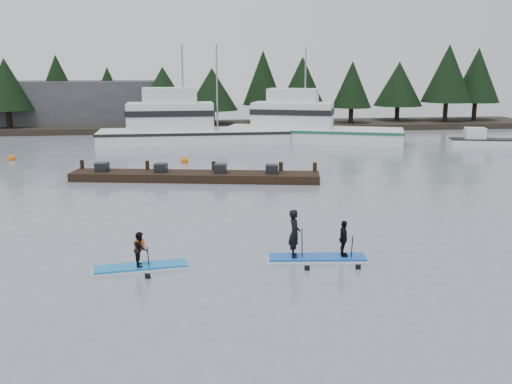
{
  "coord_description": "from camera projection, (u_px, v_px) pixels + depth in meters",
  "views": [
    {
      "loc": [
        -3.19,
        -18.38,
        6.57
      ],
      "look_at": [
        0.0,
        6.0,
        1.1
      ],
      "focal_mm": 40.0,
      "sensor_mm": 36.0,
      "label": 1
    }
  ],
  "objects": [
    {
      "name": "paddleboard_solo",
      "position": [
        141.0,
        257.0,
        18.77
      ],
      "size": [
        3.11,
        1.17,
        1.76
      ],
      "rotation": [
        0.0,
        0.0,
        0.12
      ],
      "color": "blue",
      "rests_on": "ground"
    },
    {
      "name": "buoy_c",
      "position": [
        385.0,
        146.0,
        47.59
      ],
      "size": [
        0.59,
        0.59,
        0.59
      ],
      "primitive_type": "sphere",
      "color": "orange",
      "rests_on": "ground"
    },
    {
      "name": "paddleboard_duo",
      "position": [
        316.0,
        242.0,
        19.61
      ],
      "size": [
        3.42,
        1.36,
        2.24
      ],
      "rotation": [
        0.0,
        0.0,
        -0.11
      ],
      "color": "blue",
      "rests_on": "ground"
    },
    {
      "name": "far_shore",
      "position": [
        212.0,
        126.0,
        60.21
      ],
      "size": [
        70.0,
        8.0,
        0.6
      ],
      "primitive_type": "cube",
      "color": "#2D281E",
      "rests_on": "ground"
    },
    {
      "name": "treeline",
      "position": [
        212.0,
        129.0,
        60.27
      ],
      "size": [
        60.0,
        4.0,
        8.0
      ],
      "primitive_type": null,
      "color": "black",
      "rests_on": "ground"
    },
    {
      "name": "waterfront_building",
      "position": [
        77.0,
        105.0,
        59.9
      ],
      "size": [
        18.0,
        6.0,
        5.0
      ],
      "primitive_type": "cube",
      "color": "#4C4C51",
      "rests_on": "ground"
    },
    {
      "name": "ground",
      "position": [
        279.0,
        261.0,
        19.62
      ],
      "size": [
        160.0,
        160.0,
        0.0
      ],
      "primitive_type": "plane",
      "color": "slate",
      "rests_on": "ground"
    },
    {
      "name": "floating_dock",
      "position": [
        195.0,
        176.0,
        33.24
      ],
      "size": [
        14.56,
        4.69,
        0.48
      ],
      "primitive_type": "cube",
      "rotation": [
        0.0,
        0.0,
        -0.19
      ],
      "color": "black",
      "rests_on": "ground"
    },
    {
      "name": "buoy_a",
      "position": [
        12.0,
        160.0,
        40.4
      ],
      "size": [
        0.5,
        0.5,
        0.5
      ],
      "primitive_type": "sphere",
      "color": "orange",
      "rests_on": "ground"
    },
    {
      "name": "fishing_boat_large",
      "position": [
        188.0,
        135.0,
        48.94
      ],
      "size": [
        16.01,
        4.54,
        9.21
      ],
      "rotation": [
        0.0,
        0.0,
        0.01
      ],
      "color": "white",
      "rests_on": "ground"
    },
    {
      "name": "skiff",
      "position": [
        485.0,
        143.0,
        47.23
      ],
      "size": [
        5.71,
        3.02,
        0.64
      ],
      "primitive_type": "cube",
      "rotation": [
        0.0,
        0.0,
        -0.26
      ],
      "color": "white",
      "rests_on": "ground"
    },
    {
      "name": "buoy_b",
      "position": [
        185.0,
        163.0,
        39.4
      ],
      "size": [
        0.53,
        0.53,
        0.53
      ],
      "primitive_type": "sphere",
      "color": "orange",
      "rests_on": "ground"
    },
    {
      "name": "fishing_boat_medium",
      "position": [
        308.0,
        134.0,
        50.19
      ],
      "size": [
        15.93,
        9.31,
        9.02
      ],
      "rotation": [
        0.0,
        0.0,
        -0.34
      ],
      "color": "white",
      "rests_on": "ground"
    }
  ]
}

